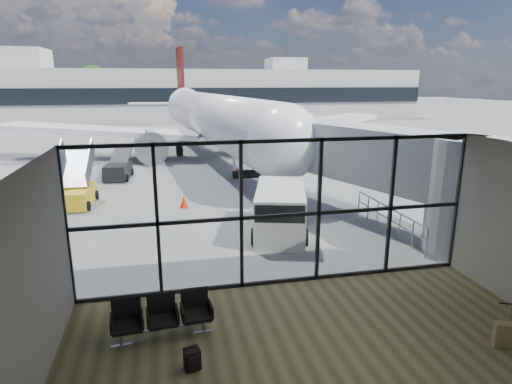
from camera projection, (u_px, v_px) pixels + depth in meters
name	position (u px, v px, depth m)	size (l,w,h in m)	color
ground	(191.00, 134.00, 51.16)	(220.00, 220.00, 0.00)	slate
lounge_shell	(349.00, 268.00, 8.12)	(12.02, 8.01, 4.51)	brown
glass_curtain_wall	(281.00, 214.00, 12.77)	(12.10, 0.12, 4.50)	white
jet_bridge	(340.00, 154.00, 20.34)	(8.00, 16.50, 4.33)	#A7AAAC
apron_railing	(388.00, 216.00, 17.62)	(0.06, 5.46, 1.11)	gray
far_terminal	(177.00, 94.00, 70.77)	(80.00, 12.20, 11.00)	beige
tree_3	(22.00, 90.00, 74.68)	(4.95, 4.95, 7.12)	#382619
tree_4	(58.00, 87.00, 75.77)	(5.61, 5.61, 8.07)	#382619
tree_5	(93.00, 83.00, 76.85)	(6.27, 6.27, 9.03)	#382619
seating_row	(162.00, 314.00, 10.41)	(2.42, 0.85, 1.07)	gray
backpack	(192.00, 360.00, 9.24)	(0.39, 0.38, 0.52)	black
suitcase	(503.00, 335.00, 10.02)	(0.46, 0.39, 1.08)	#938052
airliner	(211.00, 117.00, 37.20)	(33.93, 39.42, 10.16)	white
service_van	(280.00, 211.00, 17.42)	(3.06, 4.77, 1.92)	silver
belt_loader	(119.00, 169.00, 27.66)	(1.79, 3.90, 1.74)	black
mobile_stairs	(74.00, 193.00, 21.63)	(2.05, 3.64, 2.50)	gold
traffic_cone_a	(237.00, 171.00, 28.45)	(0.46, 0.46, 0.66)	red
traffic_cone_b	(184.00, 202.00, 21.26)	(0.44, 0.44, 0.62)	red
traffic_cone_c	(247.00, 172.00, 28.57)	(0.38, 0.38, 0.54)	orange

